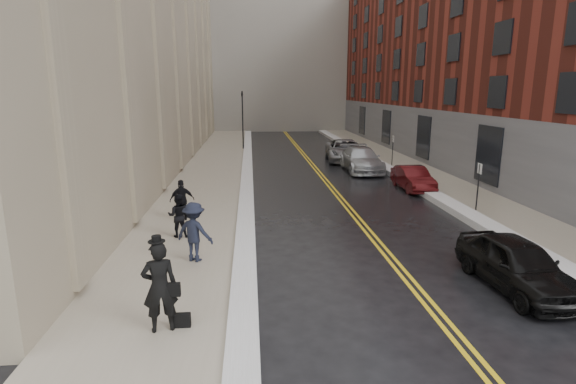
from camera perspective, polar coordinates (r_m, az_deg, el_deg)
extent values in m
plane|color=black|center=(11.80, 5.45, -14.06)|extent=(160.00, 160.00, 0.00)
cube|color=gray|center=(26.98, -10.12, 1.45)|extent=(4.00, 64.00, 0.15)
cube|color=gray|center=(29.01, 17.49, 1.85)|extent=(3.00, 64.00, 0.15)
cube|color=gold|center=(27.23, 4.46, 1.56)|extent=(0.12, 64.00, 0.01)
cube|color=gold|center=(27.26, 4.96, 1.57)|extent=(0.12, 64.00, 0.01)
cube|color=white|center=(26.85, -5.23, 1.66)|extent=(0.70, 60.80, 0.26)
cube|color=white|center=(28.35, 14.03, 1.97)|extent=(0.85, 60.80, 0.30)
cube|color=maroon|center=(38.78, 26.59, 17.02)|extent=(14.00, 50.00, 18.00)
cylinder|color=black|center=(40.44, -5.77, 8.95)|extent=(0.12, 0.12, 5.20)
imported|color=black|center=(40.35, -5.84, 11.79)|extent=(0.18, 0.15, 0.90)
cylinder|color=black|center=(21.25, 22.96, 0.36)|extent=(0.06, 0.06, 2.20)
cube|color=white|center=(21.09, 23.17, 2.75)|extent=(0.02, 0.35, 0.45)
cylinder|color=black|center=(32.18, 13.13, 5.00)|extent=(0.06, 0.06, 2.20)
cube|color=white|center=(32.08, 13.21, 6.59)|extent=(0.02, 0.35, 0.45)
imported|color=black|center=(13.82, 27.07, -8.15)|extent=(1.91, 4.26, 1.42)
imported|color=#470C0E|center=(25.27, 15.57, 1.69)|extent=(1.35, 3.85, 1.27)
imported|color=#B1B5B9|center=(30.33, 9.28, 4.11)|extent=(2.29, 5.49, 1.59)
imported|color=gray|center=(34.56, 7.22, 5.26)|extent=(3.21, 6.02, 1.61)
imported|color=black|center=(10.29, -15.99, -11.49)|extent=(0.85, 0.66, 2.06)
imported|color=black|center=(16.54, -13.74, -2.92)|extent=(0.79, 0.62, 1.57)
imported|color=black|center=(14.09, -11.80, -4.98)|extent=(1.38, 1.13, 1.86)
imported|color=black|center=(18.61, -13.30, -1.00)|extent=(1.03, 0.58, 1.66)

